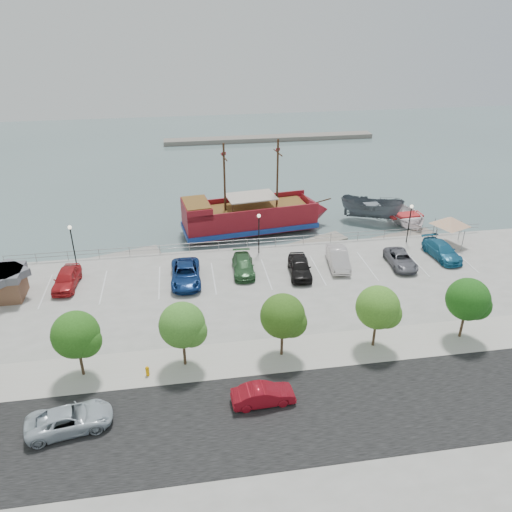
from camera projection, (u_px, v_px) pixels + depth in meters
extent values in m
plane|color=slate|center=(270.00, 294.00, 45.87)|extent=(160.00, 160.00, 0.00)
cube|color=gray|center=(339.00, 487.00, 27.27)|extent=(100.00, 58.00, 1.20)
cube|color=black|center=(316.00, 413.00, 31.37)|extent=(100.00, 8.00, 0.04)
cube|color=#B0A89A|center=(295.00, 353.00, 36.63)|extent=(100.00, 4.00, 0.05)
cylinder|color=gray|center=(257.00, 239.00, 51.82)|extent=(50.00, 0.06, 0.06)
cylinder|color=gray|center=(257.00, 242.00, 52.01)|extent=(50.00, 0.06, 0.06)
cube|color=gray|center=(270.00, 138.00, 95.33)|extent=(40.00, 3.00, 0.80)
cube|color=maroon|center=(250.00, 218.00, 57.18)|extent=(15.45, 6.58, 2.43)
cube|color=navy|center=(250.00, 224.00, 57.55)|extent=(15.76, 6.90, 0.56)
cone|color=maroon|center=(316.00, 210.00, 59.25)|extent=(3.55, 4.84, 4.49)
cube|color=maroon|center=(196.00, 209.00, 54.80)|extent=(3.39, 5.00, 1.31)
cube|color=brown|center=(196.00, 203.00, 54.47)|extent=(3.16, 4.61, 0.11)
cube|color=brown|center=(253.00, 207.00, 56.72)|extent=(12.59, 5.66, 0.14)
cube|color=maroon|center=(244.00, 199.00, 58.39)|extent=(14.86, 2.13, 0.65)
cube|color=maroon|center=(255.00, 213.00, 54.56)|extent=(14.86, 2.13, 0.65)
cylinder|color=#382111|center=(277.00, 173.00, 55.69)|extent=(0.25, 0.25, 7.67)
cylinder|color=#382111|center=(224.00, 178.00, 54.16)|extent=(0.25, 0.25, 7.67)
cylinder|color=#382111|center=(278.00, 153.00, 54.61)|extent=(0.50, 2.80, 0.13)
cylinder|color=#382111|center=(224.00, 157.00, 53.08)|extent=(0.50, 2.80, 0.13)
cube|color=beige|center=(251.00, 196.00, 56.03)|extent=(5.84, 4.23, 0.11)
cylinder|color=#382111|center=(322.00, 201.00, 58.90)|extent=(2.33, 0.45, 0.55)
imported|color=#4F575E|center=(371.00, 210.00, 60.19)|extent=(7.88, 6.10, 2.89)
imported|color=white|center=(405.00, 218.00, 59.87)|extent=(5.87, 7.87, 1.56)
cube|color=gray|center=(124.00, 257.00, 51.95)|extent=(7.63, 4.13, 0.42)
cube|color=gray|center=(314.00, 244.00, 54.76)|extent=(8.04, 5.01, 0.44)
cube|color=gray|center=(404.00, 238.00, 56.21)|extent=(7.77, 3.91, 0.43)
cube|color=brown|center=(6.00, 287.00, 43.03)|extent=(2.89, 2.89, 2.10)
cube|color=#54535B|center=(3.00, 274.00, 42.44)|extent=(3.28, 3.28, 0.67)
cylinder|color=slate|center=(434.00, 228.00, 53.85)|extent=(0.09, 0.09, 2.25)
cylinder|color=slate|center=(460.00, 231.00, 53.29)|extent=(0.09, 0.09, 2.25)
cylinder|color=slate|center=(436.00, 238.00, 51.56)|extent=(0.09, 0.09, 2.25)
cylinder|color=slate|center=(463.00, 241.00, 50.99)|extent=(0.09, 0.09, 2.25)
pyramid|color=silver|center=(451.00, 217.00, 51.50)|extent=(5.63, 5.63, 0.92)
imported|color=silver|center=(70.00, 419.00, 29.95)|extent=(5.37, 3.16, 1.40)
imported|color=maroon|center=(263.00, 395.00, 31.84)|extent=(4.14, 1.63, 1.34)
cylinder|color=#EA9800|center=(148.00, 372.00, 34.33)|extent=(0.25, 0.25, 0.62)
sphere|color=#EA9800|center=(147.00, 368.00, 34.18)|extent=(0.27, 0.27, 0.27)
cylinder|color=black|center=(73.00, 247.00, 47.71)|extent=(0.12, 0.12, 4.00)
sphere|color=#FFF2CC|center=(70.00, 227.00, 46.74)|extent=(0.36, 0.36, 0.36)
cylinder|color=black|center=(259.00, 235.00, 50.20)|extent=(0.12, 0.12, 4.00)
sphere|color=#FFF2CC|center=(259.00, 216.00, 49.23)|extent=(0.36, 0.36, 0.36)
cylinder|color=black|center=(409.00, 225.00, 52.41)|extent=(0.12, 0.12, 4.00)
sphere|color=#FFF2CC|center=(412.00, 206.00, 51.45)|extent=(0.36, 0.36, 0.36)
cylinder|color=#473321|center=(81.00, 362.00, 34.06)|extent=(0.20, 0.20, 2.20)
sphere|color=#255816|center=(76.00, 335.00, 33.00)|extent=(3.20, 3.20, 3.20)
sphere|color=#255816|center=(85.00, 341.00, 33.01)|extent=(2.20, 2.20, 2.20)
cylinder|color=#473321|center=(184.00, 352.00, 35.03)|extent=(0.20, 0.20, 2.20)
sphere|color=#397023|center=(182.00, 325.00, 33.97)|extent=(3.20, 3.20, 3.20)
sphere|color=#397023|center=(191.00, 331.00, 33.98)|extent=(2.20, 2.20, 2.20)
cylinder|color=#473321|center=(282.00, 342.00, 36.00)|extent=(0.20, 0.20, 2.20)
sphere|color=#2E5516|center=(283.00, 316.00, 34.94)|extent=(3.20, 3.20, 3.20)
sphere|color=#2E5516|center=(292.00, 322.00, 34.94)|extent=(2.20, 2.20, 2.20)
cylinder|color=#473321|center=(374.00, 333.00, 36.97)|extent=(0.20, 0.20, 2.20)
sphere|color=#3F7420|center=(378.00, 307.00, 35.91)|extent=(3.20, 3.20, 3.20)
sphere|color=#3F7420|center=(387.00, 314.00, 35.91)|extent=(2.20, 2.20, 2.20)
cylinder|color=#473321|center=(462.00, 325.00, 37.94)|extent=(0.20, 0.20, 2.20)
sphere|color=#1B4F13|center=(468.00, 299.00, 36.88)|extent=(3.20, 3.20, 3.20)
sphere|color=#1B4F13|center=(477.00, 305.00, 36.88)|extent=(2.20, 2.20, 2.20)
imported|color=#B31C20|center=(67.00, 279.00, 44.79)|extent=(2.27, 4.87, 1.61)
imported|color=navy|center=(186.00, 274.00, 45.54)|extent=(2.74, 5.78, 1.59)
imported|color=#2F5E33|center=(243.00, 266.00, 47.16)|extent=(2.20, 4.94, 1.41)
imported|color=black|center=(300.00, 267.00, 46.72)|extent=(2.46, 5.05, 1.66)
imported|color=silver|center=(338.00, 258.00, 48.24)|extent=(2.34, 5.15, 1.64)
imported|color=slate|center=(401.00, 259.00, 48.37)|extent=(2.45, 4.88, 1.32)
imported|color=#1F6B92|center=(442.00, 251.00, 49.89)|extent=(2.59, 5.37, 1.51)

